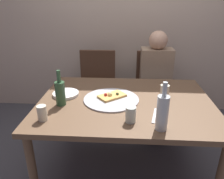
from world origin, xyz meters
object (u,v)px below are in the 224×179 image
object	(u,v)px
pizza_slice_last	(112,96)
tumbler_far	(165,90)
beer_bottle	(162,112)
chair_left	(97,83)
tumbler_near	(131,114)
table_knife	(155,115)
plate_stack	(66,94)
wine_glass	(42,113)
wine_bottle	(60,92)
chair_right	(154,84)
pizza_tray	(111,99)
dining_table	(125,108)
guest_in_sweater	(156,79)

from	to	relation	value
pizza_slice_last	tumbler_far	xyz separation A→B (m)	(0.44, 0.08, 0.02)
beer_bottle	chair_left	xyz separation A→B (m)	(-0.59, 1.33, -0.34)
tumbler_near	table_knife	size ratio (longest dim) A/B	0.50
plate_stack	chair_left	bearing A→B (deg)	79.74
tumbler_far	chair_left	distance (m)	1.09
beer_bottle	wine_glass	xyz separation A→B (m)	(-0.79, 0.06, -0.07)
plate_stack	table_knife	size ratio (longest dim) A/B	1.00
wine_bottle	chair_left	xyz separation A→B (m)	(0.14, 1.03, -0.32)
beer_bottle	chair_right	size ratio (longest dim) A/B	0.36
tumbler_far	beer_bottle	bearing A→B (deg)	-100.96
tumbler_near	table_knife	world-z (taller)	tumbler_near
tumbler_far	plate_stack	size ratio (longest dim) A/B	0.43
beer_bottle	plate_stack	size ratio (longest dim) A/B	1.45
pizza_tray	wine_bottle	world-z (taller)	wine_bottle
beer_bottle	wine_bottle	bearing A→B (deg)	157.65
wine_bottle	plate_stack	world-z (taller)	wine_bottle
beer_bottle	wine_glass	distance (m)	0.80
dining_table	wine_bottle	xyz separation A→B (m)	(-0.50, -0.11, 0.18)
wine_glass	chair_left	world-z (taller)	chair_left
wine_glass	table_knife	world-z (taller)	wine_glass
chair_left	dining_table	bearing A→B (deg)	111.21
tumbler_far	plate_stack	distance (m)	0.85
beer_bottle	table_knife	bearing A→B (deg)	96.92
dining_table	wine_glass	xyz separation A→B (m)	(-0.56, -0.35, 0.13)
pizza_tray	pizza_slice_last	xyz separation A→B (m)	(0.00, 0.03, 0.02)
pizza_slice_last	table_knife	xyz separation A→B (m)	(0.32, -0.27, -0.02)
dining_table	beer_bottle	size ratio (longest dim) A/B	4.37
tumbler_far	pizza_slice_last	bearing A→B (deg)	-169.25
plate_stack	guest_in_sweater	distance (m)	1.12
table_knife	tumbler_near	bearing A→B (deg)	129.57
tumbler_near	guest_in_sweater	distance (m)	1.16
beer_bottle	chair_right	xyz separation A→B (m)	(0.12, 1.33, -0.34)
pizza_slice_last	beer_bottle	world-z (taller)	beer_bottle
dining_table	pizza_slice_last	size ratio (longest dim) A/B	5.55
pizza_slice_last	wine_glass	size ratio (longest dim) A/B	2.33
dining_table	plate_stack	size ratio (longest dim) A/B	6.35
chair_left	chair_right	xyz separation A→B (m)	(0.71, 0.00, 0.00)
tumbler_near	chair_left	world-z (taller)	chair_left
guest_in_sweater	pizza_tray	bearing A→B (deg)	58.83
wine_glass	chair_left	xyz separation A→B (m)	(0.21, 1.27, -0.27)
beer_bottle	guest_in_sweater	bearing A→B (deg)	84.18
dining_table	tumbler_near	xyz separation A→B (m)	(0.04, -0.33, 0.13)
chair_right	tumbler_near	bearing A→B (deg)	75.97
table_knife	chair_left	xyz separation A→B (m)	(-0.57, 1.16, -0.22)
dining_table	chair_right	xyz separation A→B (m)	(0.35, 0.92, -0.14)
chair_left	beer_bottle	bearing A→B (deg)	113.77
tumbler_far	wine_glass	world-z (taller)	wine_glass
pizza_slice_last	table_knife	world-z (taller)	pizza_slice_last
table_knife	pizza_tray	bearing A→B (deg)	65.16
pizza_tray	tumbler_far	distance (m)	0.46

